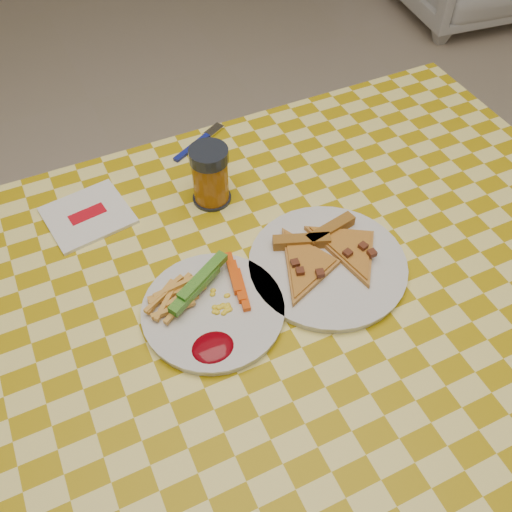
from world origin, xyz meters
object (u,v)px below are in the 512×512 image
object	(u,v)px
plate_left	(213,311)
drink_glass	(210,176)
plate_right	(327,266)
table	(269,321)

from	to	relation	value
plate_left	drink_glass	bearing A→B (deg)	68.15
plate_right	drink_glass	size ratio (longest dim) A/B	2.23
table	drink_glass	xyz separation A→B (m)	(-0.00, 0.24, 0.13)
table	plate_right	size ratio (longest dim) A/B	5.07
table	plate_left	size ratio (longest dim) A/B	5.97
plate_right	drink_glass	world-z (taller)	drink_glass
table	plate_right	bearing A→B (deg)	4.57
plate_right	plate_left	bearing A→B (deg)	-178.93
plate_left	drink_glass	world-z (taller)	drink_glass
plate_left	plate_right	xyz separation A→B (m)	(0.20, 0.00, 0.00)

